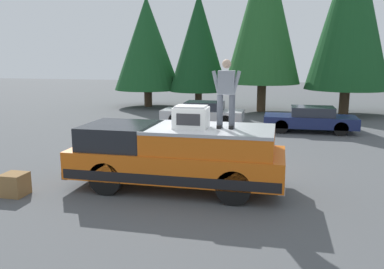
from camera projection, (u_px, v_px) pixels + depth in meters
The scene contains 11 objects.
ground_plane at pixel (188, 186), 10.60m from camera, with size 90.00×90.00×0.00m, color #4C4F51.
pickup_truck at pixel (177, 156), 10.29m from camera, with size 2.01×5.54×1.65m.
compressor_unit at pixel (191, 117), 9.85m from camera, with size 0.65×0.84×0.56m.
person_on_truck_bed at pixel (226, 92), 9.71m from camera, with size 0.29×0.72×1.69m.
parked_car_navy at pixel (310, 119), 18.12m from camera, with size 1.64×4.10×1.16m.
parked_car_silver at pixel (203, 113), 20.09m from camera, with size 1.64×4.10×1.16m.
wooden_crate at pixel (15, 184), 9.85m from camera, with size 0.56×0.56×0.56m, color olive.
conifer_left at pixel (351, 9), 22.58m from camera, with size 4.78×4.78×10.70m.
conifer_center_left at pixel (264, 11), 23.81m from camera, with size 4.58×4.58×10.46m.
conifer_center_right at pixel (199, 42), 25.48m from camera, with size 3.82×3.82×7.42m.
conifer_right at pixel (147, 44), 26.64m from camera, with size 4.49×4.49×7.34m.
Camera 1 is at (-9.86, -2.32, 3.41)m, focal length 37.07 mm.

